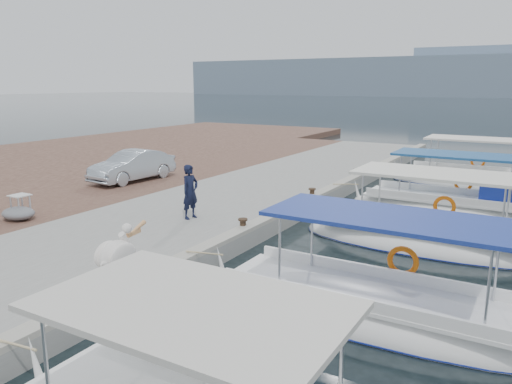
{
  "coord_description": "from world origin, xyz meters",
  "views": [
    {
      "loc": [
        7.1,
        -10.52,
        4.71
      ],
      "look_at": [
        -1.0,
        3.39,
        1.2
      ],
      "focal_mm": 35.0,
      "sensor_mm": 36.0,
      "label": 1
    }
  ],
  "objects_px": {
    "fishing_caique_b": "(373,314)",
    "parked_car": "(133,166)",
    "fishing_caique_d": "(452,209)",
    "fisherman": "(190,192)",
    "fishing_caique_e": "(466,182)",
    "fishing_caique_c": "(425,242)",
    "pelican": "(117,254)"
  },
  "relations": [
    {
      "from": "fishing_caique_b",
      "to": "pelican",
      "type": "distance_m",
      "value": 5.52
    },
    {
      "from": "fishing_caique_d",
      "to": "fishing_caique_c",
      "type": "bearing_deg",
      "value": -90.68
    },
    {
      "from": "fishing_caique_e",
      "to": "fishing_caique_c",
      "type": "bearing_deg",
      "value": -88.55
    },
    {
      "from": "fishing_caique_b",
      "to": "fishing_caique_c",
      "type": "relative_size",
      "value": 1.03
    },
    {
      "from": "fishing_caique_e",
      "to": "fishing_caique_b",
      "type": "bearing_deg",
      "value": -88.61
    },
    {
      "from": "fishing_caique_b",
      "to": "parked_car",
      "type": "relative_size",
      "value": 1.91
    },
    {
      "from": "fishing_caique_d",
      "to": "pelican",
      "type": "height_order",
      "value": "fishing_caique_d"
    },
    {
      "from": "fishing_caique_d",
      "to": "fishing_caique_e",
      "type": "relative_size",
      "value": 1.06
    },
    {
      "from": "fishing_caique_d",
      "to": "fisherman",
      "type": "xyz_separation_m",
      "value": [
        -6.81,
        -6.78,
        1.17
      ]
    },
    {
      "from": "fishing_caique_c",
      "to": "parked_car",
      "type": "xyz_separation_m",
      "value": [
        -12.83,
        1.31,
        1.04
      ]
    },
    {
      "from": "fishing_caique_c",
      "to": "fisherman",
      "type": "bearing_deg",
      "value": -160.16
    },
    {
      "from": "fishing_caique_e",
      "to": "fisherman",
      "type": "bearing_deg",
      "value": -116.92
    },
    {
      "from": "fishing_caique_c",
      "to": "fisherman",
      "type": "relative_size",
      "value": 4.33
    },
    {
      "from": "fishing_caique_d",
      "to": "fisherman",
      "type": "distance_m",
      "value": 9.69
    },
    {
      "from": "fishing_caique_b",
      "to": "parked_car",
      "type": "xyz_separation_m",
      "value": [
        -12.95,
        6.71,
        1.04
      ]
    },
    {
      "from": "fishing_caique_d",
      "to": "fisherman",
      "type": "height_order",
      "value": "fishing_caique_d"
    },
    {
      "from": "fishing_caique_b",
      "to": "fisherman",
      "type": "distance_m",
      "value": 7.59
    },
    {
      "from": "pelican",
      "to": "parked_car",
      "type": "bearing_deg",
      "value": 132.25
    },
    {
      "from": "fishing_caique_b",
      "to": "fishing_caique_d",
      "type": "bearing_deg",
      "value": 90.4
    },
    {
      "from": "fishing_caique_b",
      "to": "fishing_caique_c",
      "type": "height_order",
      "value": "same"
    },
    {
      "from": "fishing_caique_e",
      "to": "parked_car",
      "type": "xyz_separation_m",
      "value": [
        -12.57,
        -9.05,
        1.04
      ]
    },
    {
      "from": "fishing_caique_b",
      "to": "parked_car",
      "type": "height_order",
      "value": "fishing_caique_b"
    },
    {
      "from": "fishing_caique_c",
      "to": "pelican",
      "type": "height_order",
      "value": "fishing_caique_c"
    },
    {
      "from": "fishing_caique_b",
      "to": "fishing_caique_d",
      "type": "distance_m",
      "value": 9.75
    },
    {
      "from": "fishing_caique_c",
      "to": "fisherman",
      "type": "height_order",
      "value": "fishing_caique_c"
    },
    {
      "from": "fishing_caique_c",
      "to": "fishing_caique_d",
      "type": "xyz_separation_m",
      "value": [
        0.05,
        4.34,
        0.06
      ]
    },
    {
      "from": "fishing_caique_e",
      "to": "parked_car",
      "type": "distance_m",
      "value": 15.52
    },
    {
      "from": "fishing_caique_b",
      "to": "pelican",
      "type": "xyz_separation_m",
      "value": [
        -5.05,
        -1.98,
        1.0
      ]
    },
    {
      "from": "fishing_caique_d",
      "to": "fishing_caique_e",
      "type": "xyz_separation_m",
      "value": [
        -0.31,
        6.01,
        -0.06
      ]
    },
    {
      "from": "fisherman",
      "to": "pelican",
      "type": "bearing_deg",
      "value": -152.34
    },
    {
      "from": "fishing_caique_b",
      "to": "fishing_caique_e",
      "type": "distance_m",
      "value": 15.77
    },
    {
      "from": "fishing_caique_c",
      "to": "fisherman",
      "type": "distance_m",
      "value": 7.29
    }
  ]
}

